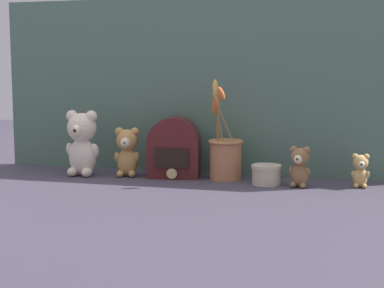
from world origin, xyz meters
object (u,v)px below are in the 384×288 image
(teddy_bear_large, at_px, (82,142))
(vintage_radio, at_px, (174,149))
(teddy_bear_small, at_px, (300,166))
(teddy_bear_tiny, at_px, (360,170))
(flower_vase, at_px, (225,155))
(teddy_bear_medium, at_px, (127,151))
(decorative_tin_tall, at_px, (266,175))

(teddy_bear_large, xyz_separation_m, vintage_radio, (0.32, 0.07, -0.03))
(teddy_bear_small, relative_size, teddy_bear_tiny, 1.21)
(teddy_bear_small, distance_m, flower_vase, 0.27)
(teddy_bear_large, height_order, flower_vase, flower_vase)
(teddy_bear_small, height_order, teddy_bear_tiny, teddy_bear_small)
(vintage_radio, bearing_deg, flower_vase, -3.90)
(flower_vase, distance_m, vintage_radio, 0.19)
(teddy_bear_tiny, bearing_deg, teddy_bear_medium, 179.97)
(flower_vase, xyz_separation_m, decorative_tin_tall, (0.15, -0.06, -0.05))
(flower_vase, height_order, vintage_radio, flower_vase)
(flower_vase, xyz_separation_m, vintage_radio, (-0.19, 0.01, 0.01))
(vintage_radio, bearing_deg, teddy_bear_tiny, -3.64)
(teddy_bear_medium, bearing_deg, teddy_bear_small, -4.12)
(teddy_bear_large, relative_size, teddy_bear_tiny, 2.12)
(teddy_bear_small, xyz_separation_m, flower_vase, (-0.26, 0.07, 0.02))
(vintage_radio, height_order, decorative_tin_tall, vintage_radio)
(teddy_bear_medium, relative_size, flower_vase, 0.51)
(teddy_bear_large, xyz_separation_m, flower_vase, (0.50, 0.05, -0.04))
(teddy_bear_medium, xyz_separation_m, teddy_bear_small, (0.60, -0.04, -0.02))
(vintage_radio, xyz_separation_m, decorative_tin_tall, (0.33, -0.07, -0.06))
(teddy_bear_medium, relative_size, vintage_radio, 0.82)
(teddy_bear_small, xyz_separation_m, vintage_radio, (-0.44, 0.08, 0.03))
(teddy_bear_tiny, height_order, flower_vase, flower_vase)
(teddy_bear_medium, relative_size, teddy_bear_small, 1.31)
(teddy_bear_large, height_order, teddy_bear_medium, teddy_bear_large)
(teddy_bear_medium, height_order, teddy_bear_small, teddy_bear_medium)
(teddy_bear_tiny, xyz_separation_m, decorative_tin_tall, (-0.29, -0.03, -0.02))
(teddy_bear_small, bearing_deg, teddy_bear_tiny, 12.95)
(teddy_bear_small, bearing_deg, teddy_bear_large, 178.75)
(teddy_bear_tiny, relative_size, decorative_tin_tall, 1.11)
(teddy_bear_small, height_order, decorative_tin_tall, teddy_bear_small)
(flower_vase, bearing_deg, teddy_bear_small, -15.35)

